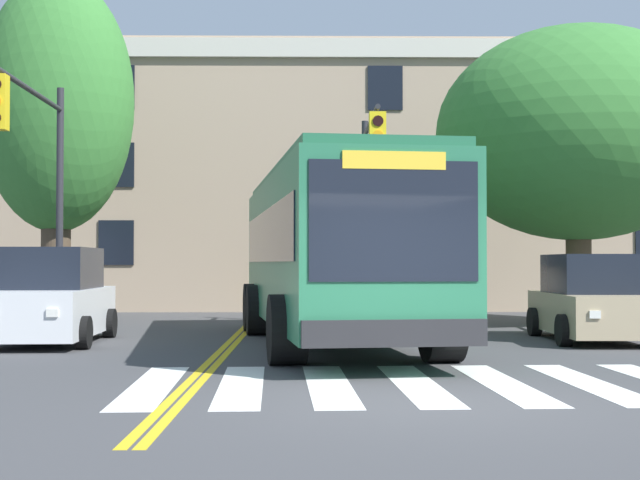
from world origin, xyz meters
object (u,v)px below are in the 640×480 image
object	(u,v)px
car_tan_far_lane	(591,301)
car_silver_behind_bus	(365,286)
car_white_near_lane	(52,299)
street_tree_curbside_large	(578,134)
city_bus	(333,250)
traffic_light_far_corner	(37,157)
street_tree_curbside_small	(57,106)
traffic_light_overhead	(370,178)

from	to	relation	value
car_tan_far_lane	car_silver_behind_bus	bearing A→B (deg)	112.33
car_white_near_lane	street_tree_curbside_large	size ratio (longest dim) A/B	0.55
car_white_near_lane	car_silver_behind_bus	size ratio (longest dim) A/B	0.88
city_bus	car_white_near_lane	bearing A→B (deg)	177.23
traffic_light_far_corner	street_tree_curbside_small	distance (m)	5.16
car_white_near_lane	street_tree_curbside_large	bearing A→B (deg)	21.18
car_tan_far_lane	car_silver_behind_bus	size ratio (longest dim) A/B	0.83
street_tree_curbside_large	car_white_near_lane	bearing A→B (deg)	-158.82
city_bus	car_white_near_lane	world-z (taller)	city_bus
city_bus	street_tree_curbside_large	distance (m)	8.32
traffic_light_far_corner	traffic_light_overhead	distance (m)	7.32
traffic_light_far_corner	street_tree_curbside_small	size ratio (longest dim) A/B	0.61
car_silver_behind_bus	street_tree_curbside_large	xyz separation A→B (m)	(4.93, -5.46, 3.89)
traffic_light_overhead	car_white_near_lane	bearing A→B (deg)	-153.93
car_tan_far_lane	traffic_light_far_corner	bearing A→B (deg)	176.18
car_silver_behind_bus	street_tree_curbside_large	world-z (taller)	street_tree_curbside_large
city_bus	traffic_light_far_corner	size ratio (longest dim) A/B	1.96
street_tree_curbside_small	city_bus	bearing A→B (deg)	-41.09
car_silver_behind_bus	traffic_light_far_corner	xyz separation A→B (m)	(-7.34, -8.80, 2.92)
car_tan_far_lane	street_tree_curbside_small	xyz separation A→B (m)	(-12.19, 5.46, 4.85)
car_tan_far_lane	street_tree_curbside_large	bearing A→B (deg)	76.22
city_bus	car_white_near_lane	distance (m)	5.52
car_silver_behind_bus	traffic_light_far_corner	distance (m)	11.83
city_bus	street_tree_curbside_large	size ratio (longest dim) A/B	1.45
street_tree_curbside_large	street_tree_curbside_small	distance (m)	13.30
car_tan_far_lane	street_tree_curbside_small	distance (m)	14.21
traffic_light_overhead	traffic_light_far_corner	bearing A→B (deg)	-164.42
city_bus	street_tree_curbside_large	bearing A→B (deg)	37.62
car_white_near_lane	street_tree_curbside_small	xyz separation A→B (m)	(-1.60, 5.86, 4.79)
car_tan_far_lane	traffic_light_overhead	xyz separation A→B (m)	(-4.22, 2.72, 2.72)
car_tan_far_lane	street_tree_curbside_small	size ratio (longest dim) A/B	0.43
city_bus	car_white_near_lane	xyz separation A→B (m)	(-5.43, 0.26, -0.95)
car_tan_far_lane	street_tree_curbside_large	world-z (taller)	street_tree_curbside_large
car_tan_far_lane	car_white_near_lane	bearing A→B (deg)	-177.83
city_bus	car_tan_far_lane	xyz separation A→B (m)	(5.17, 0.67, -1.01)
city_bus	car_tan_far_lane	distance (m)	5.31
car_white_near_lane	city_bus	bearing A→B (deg)	-2.77
traffic_light_far_corner	traffic_light_overhead	xyz separation A→B (m)	(7.05, 1.97, -0.24)
traffic_light_overhead	street_tree_curbside_small	distance (m)	8.70
city_bus	street_tree_curbside_small	size ratio (longest dim) A/B	1.20
car_white_near_lane	car_silver_behind_bus	xyz separation A→B (m)	(6.67, 9.96, -0.02)
traffic_light_overhead	street_tree_curbside_large	xyz separation A→B (m)	(5.22, 1.38, 1.21)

